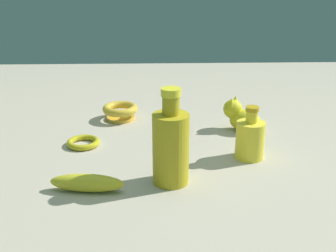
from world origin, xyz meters
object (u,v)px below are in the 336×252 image
bottle_tall (169,146)px  bottle_short (250,138)px  bangle (83,142)px  nail_polish_jar (183,127)px  banana (87,183)px  bowl (120,111)px  cat_figurine (241,116)px

bottle_tall → bottle_short: 0.24m
bangle → bottle_tall: (-0.21, -0.22, 0.08)m
nail_polish_jar → banana: (-0.31, 0.22, -0.00)m
nail_polish_jar → bowl: size_ratio=0.43×
cat_figurine → nail_polish_jar: bearing=99.9°
nail_polish_jar → cat_figurine: cat_figurine is taller
cat_figurine → bottle_tall: bearing=144.3°
bangle → bottle_tall: bearing=-133.6°
banana → bottle_short: bearing=28.9°
cat_figurine → bottle_short: bearing=175.5°
bottle_short → banana: bottle_short is taller
nail_polish_jar → banana: size_ratio=0.29×
bowl → nail_polish_jar: bearing=-125.6°
bottle_tall → nail_polish_jar: bearing=-10.4°
bottle_short → cat_figurine: 0.18m
bangle → bottle_short: bearing=-102.0°
cat_figurine → banana: (-0.34, 0.39, -0.02)m
bangle → banana: 0.25m
bangle → cat_figurine: size_ratio=0.75×
bottle_tall → bottle_short: size_ratio=1.61×
bangle → banana: size_ratio=0.55×
bowl → cat_figurine: bearing=-106.3°
bottle_tall → bottle_short: (0.12, -0.20, -0.04)m
nail_polish_jar → bottle_short: 0.22m
bangle → bottle_tall: size_ratio=0.41×
bottle_tall → bottle_short: bearing=-59.7°
bangle → cat_figurine: 0.45m
bangle → nail_polish_jar: (0.07, -0.27, 0.02)m
nail_polish_jar → cat_figurine: (0.03, -0.17, 0.02)m
bangle → banana: (-0.24, -0.05, 0.01)m
nail_polish_jar → bowl: same height
banana → nail_polish_jar: bearing=60.8°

